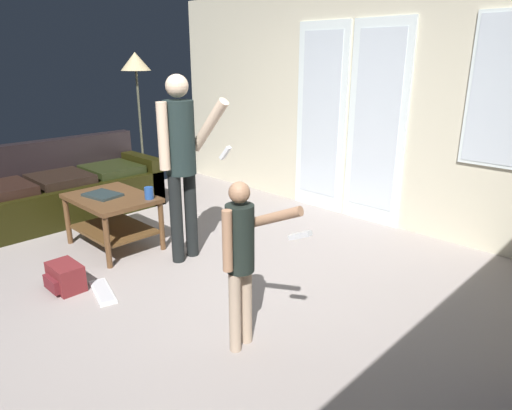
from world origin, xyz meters
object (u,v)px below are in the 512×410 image
(person_child, at_px, (242,252))
(backpack, at_px, (65,277))
(floor_lamp, at_px, (136,69))
(loose_keyboard, at_px, (103,292))
(person_adult, at_px, (181,154))
(laptop_closed, at_px, (103,195))
(leather_couch, at_px, (59,192))
(cup_near_edge, at_px, (149,193))
(coffee_table, at_px, (112,210))

(person_child, bearing_deg, backpack, -163.23)
(floor_lamp, height_order, loose_keyboard, floor_lamp)
(person_adult, bearing_deg, backpack, -101.96)
(person_child, bearing_deg, laptop_closed, 174.68)
(leather_couch, xyz_separation_m, cup_near_edge, (1.58, 0.19, 0.27))
(coffee_table, xyz_separation_m, laptop_closed, (-0.06, -0.05, 0.15))
(backpack, bearing_deg, loose_keyboard, 32.74)
(cup_near_edge, bearing_deg, backpack, -79.85)
(person_adult, xyz_separation_m, cup_near_edge, (-0.38, -0.11, -0.41))
(person_adult, height_order, laptop_closed, person_adult)
(laptop_closed, bearing_deg, loose_keyboard, -40.81)
(leather_couch, bearing_deg, backpack, -22.67)
(person_adult, distance_m, backpack, 1.37)
(leather_couch, distance_m, cup_near_edge, 1.61)
(person_child, xyz_separation_m, loose_keyboard, (-1.28, -0.29, -0.65))
(person_adult, distance_m, floor_lamp, 2.55)
(leather_couch, bearing_deg, floor_lamp, 102.86)
(leather_couch, distance_m, coffee_table, 1.25)
(coffee_table, xyz_separation_m, cup_near_edge, (0.33, 0.21, 0.20))
(coffee_table, distance_m, person_child, 2.08)
(person_adult, bearing_deg, loose_keyboard, -86.83)
(leather_couch, relative_size, backpack, 7.12)
(person_adult, bearing_deg, coffee_table, -156.21)
(loose_keyboard, bearing_deg, coffee_table, 144.52)
(coffee_table, height_order, floor_lamp, floor_lamp)
(coffee_table, distance_m, cup_near_edge, 0.44)
(loose_keyboard, bearing_deg, cup_near_edge, 119.86)
(person_adult, distance_m, loose_keyboard, 1.29)
(leather_couch, xyz_separation_m, backpack, (1.74, -0.73, -0.19))
(floor_lamp, distance_m, loose_keyboard, 3.36)
(loose_keyboard, bearing_deg, person_child, 12.97)
(leather_couch, height_order, cup_near_edge, leather_couch)
(loose_keyboard, bearing_deg, backpack, -147.26)
(backpack, distance_m, loose_keyboard, 0.33)
(leather_couch, bearing_deg, laptop_closed, -3.19)
(floor_lamp, distance_m, cup_near_edge, 2.41)
(backpack, xyz_separation_m, laptop_closed, (-0.56, 0.66, 0.42))
(laptop_closed, bearing_deg, backpack, -59.93)
(leather_couch, height_order, coffee_table, leather_couch)
(leather_couch, relative_size, laptop_closed, 6.64)
(person_adult, xyz_separation_m, person_child, (1.33, -0.56, -0.32))
(coffee_table, relative_size, cup_near_edge, 7.66)
(leather_couch, distance_m, person_adult, 2.10)
(leather_couch, xyz_separation_m, loose_keyboard, (2.01, -0.56, -0.28))
(person_child, distance_m, backpack, 1.71)
(laptop_closed, bearing_deg, coffee_table, 32.56)
(cup_near_edge, bearing_deg, coffee_table, -148.18)
(person_child, height_order, cup_near_edge, person_child)
(loose_keyboard, relative_size, laptop_closed, 1.38)
(leather_couch, height_order, backpack, leather_couch)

